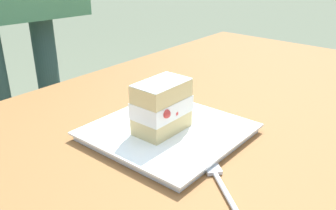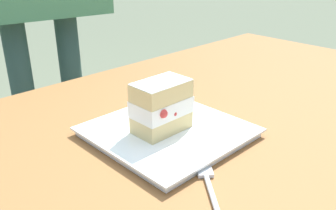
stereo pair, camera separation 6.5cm
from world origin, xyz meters
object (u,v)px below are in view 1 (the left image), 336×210
at_px(cake_slice, 162,107).
at_px(dessert_fork, 225,191).
at_px(dessert_plate, 168,132).
at_px(patio_table, 188,180).

bearing_deg(cake_slice, dessert_fork, 68.93).
bearing_deg(dessert_fork, cake_slice, -111.07).
relative_size(dessert_plate, dessert_fork, 1.79).
bearing_deg(patio_table, cake_slice, -60.39).
bearing_deg(cake_slice, patio_table, 119.61).
relative_size(patio_table, dessert_plate, 6.45).
distance_m(patio_table, cake_slice, 0.16).
height_order(patio_table, dessert_plate, dessert_plate).
xyz_separation_m(cake_slice, dessert_fork, (0.07, 0.17, -0.06)).
distance_m(patio_table, dessert_plate, 0.11).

